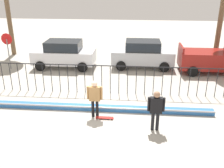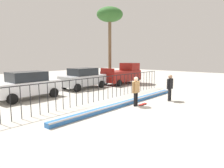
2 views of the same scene
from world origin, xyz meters
name	(u,v)px [view 2 (image 2 of 2)]	position (x,y,z in m)	size (l,w,h in m)	color
ground_plane	(138,107)	(0.00, 0.00, 0.00)	(60.00, 60.00, 0.00)	#ADA89E
bowl_coping_ledge	(127,103)	(0.00, 0.80, 0.12)	(11.00, 0.40, 0.27)	#2D6BB7
perimeter_fence	(103,85)	(0.00, 2.82, 1.01)	(14.04, 0.04, 1.61)	black
skateboarder	(136,89)	(0.01, 0.17, 1.06)	(0.71, 0.27, 1.76)	black
skateboard	(142,104)	(0.47, -0.01, 0.06)	(0.80, 0.20, 0.07)	#A51E19
camera_operator	(170,85)	(2.66, -0.74, 1.05)	(0.71, 0.27, 1.76)	black
parked_car_white	(27,85)	(-3.19, 7.12, 0.97)	(4.30, 2.12, 1.90)	silver
parked_car_silver	(83,78)	(2.31, 7.61, 0.97)	(4.30, 2.12, 1.90)	#B7BABF
pickup_truck	(123,74)	(7.34, 6.85, 1.04)	(4.70, 2.12, 2.24)	maroon
palm_tree_tall	(110,17)	(7.75, 9.13, 7.45)	(2.98, 2.98, 8.51)	brown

